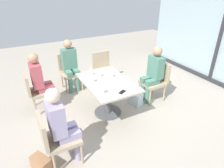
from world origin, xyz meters
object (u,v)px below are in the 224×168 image
(chair_far_left, at_px, (104,67))
(cell_phone_on_table, at_px, (122,92))
(wine_glass_3, at_px, (93,76))
(wine_glass_2, at_px, (103,87))
(handbag_1, at_px, (42,165))
(person_front_right, at_px, (61,123))
(chair_front_right, at_px, (55,137))
(wine_glass_0, at_px, (100,71))
(handbag_0, at_px, (135,99))
(chair_near_window, at_px, (156,79))
(wine_glass_1, at_px, (91,69))
(person_side_end, at_px, (70,63))
(coffee_cup, at_px, (112,75))
(chair_side_end, at_px, (70,69))
(person_near_window, at_px, (153,72))
(chair_front_left, at_px, (36,89))
(dining_table_main, at_px, (108,90))
(person_front_left, at_px, (40,79))

(chair_far_left, relative_size, cell_phone_on_table, 6.04)
(cell_phone_on_table, bearing_deg, wine_glass_3, -179.41)
(chair_far_left, distance_m, cell_phone_on_table, 1.73)
(wine_glass_2, xyz_separation_m, handbag_1, (0.48, -1.22, -0.72))
(wine_glass_3, bearing_deg, cell_phone_on_table, 26.96)
(person_front_right, bearing_deg, chair_front_right, -90.00)
(chair_far_left, distance_m, wine_glass_0, 1.12)
(chair_front_right, bearing_deg, person_front_right, 90.00)
(wine_glass_2, xyz_separation_m, handbag_0, (-0.37, 0.96, -0.72))
(chair_near_window, xyz_separation_m, wine_glass_1, (-0.42, -1.39, 0.37))
(person_side_end, bearing_deg, wine_glass_2, 1.65)
(coffee_cup, bearing_deg, chair_near_window, 82.59)
(chair_side_end, relative_size, wine_glass_1, 4.70)
(chair_side_end, height_order, wine_glass_1, wine_glass_1)
(wine_glass_1, bearing_deg, person_side_end, -170.28)
(person_near_window, height_order, wine_glass_3, person_near_window)
(chair_side_end, xyz_separation_m, coffee_cup, (1.32, 0.50, 0.28))
(wine_glass_1, distance_m, coffee_cup, 0.45)
(chair_front_left, distance_m, handbag_1, 1.70)
(dining_table_main, height_order, chair_front_left, chair_front_left)
(chair_front_left, distance_m, coffee_cup, 1.57)
(chair_side_end, distance_m, handbag_1, 2.61)
(person_near_window, xyz_separation_m, handbag_0, (0.01, -0.44, -0.56))
(dining_table_main, distance_m, person_front_left, 1.38)
(person_side_end, bearing_deg, handbag_0, 36.62)
(chair_front_right, bearing_deg, wine_glass_2, 113.04)
(handbag_0, bearing_deg, chair_front_left, -125.65)
(person_front_left, xyz_separation_m, wine_glass_2, (1.16, 0.85, 0.16))
(chair_near_window, relative_size, handbag_0, 2.90)
(wine_glass_0, xyz_separation_m, coffee_cup, (0.11, 0.22, -0.09))
(dining_table_main, height_order, handbag_1, dining_table_main)
(chair_near_window, xyz_separation_m, cell_phone_on_table, (0.49, -1.19, 0.24))
(wine_glass_2, height_order, handbag_0, wine_glass_2)
(dining_table_main, bearing_deg, person_near_window, 90.00)
(chair_front_left, xyz_separation_m, person_near_window, (0.78, 2.35, 0.20))
(wine_glass_0, bearing_deg, chair_near_window, 78.98)
(wine_glass_0, relative_size, handbag_1, 0.62)
(chair_near_window, bearing_deg, wine_glass_3, -94.01)
(wine_glass_1, height_order, handbag_1, wine_glass_1)
(chair_front_right, xyz_separation_m, wine_glass_3, (-0.89, 0.97, 0.37))
(chair_side_end, distance_m, wine_glass_3, 1.40)
(person_near_window, bearing_deg, person_side_end, -132.97)
(person_front_left, bearing_deg, cell_phone_on_table, 42.33)
(chair_far_left, height_order, cell_phone_on_table, chair_far_left)
(dining_table_main, distance_m, wine_glass_1, 0.55)
(person_front_right, bearing_deg, chair_front_left, -176.02)
(chair_near_window, relative_size, wine_glass_0, 4.70)
(chair_far_left, bearing_deg, handbag_0, 9.64)
(chair_near_window, bearing_deg, chair_front_right, -72.31)
(chair_far_left, height_order, coffee_cup, chair_far_left)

